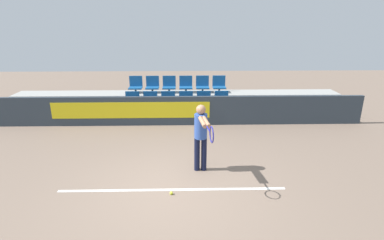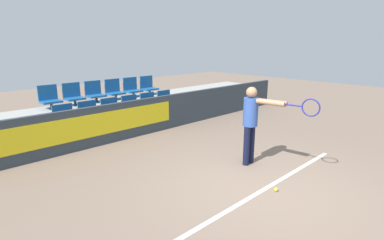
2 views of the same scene
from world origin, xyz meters
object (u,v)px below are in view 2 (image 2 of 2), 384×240
(stadium_chair_9, at_px, (114,90))
(stadium_chair_7, at_px, (73,95))
(stadium_chair_0, at_px, (65,118))
(tennis_player, at_px, (253,119))
(stadium_chair_5, at_px, (166,101))
(tennis_ball, at_px, (276,190))
(stadium_chair_6, at_px, (50,98))
(stadium_chair_2, at_px, (111,110))
(stadium_chair_4, at_px, (149,104))
(stadium_chair_1, at_px, (89,114))
(stadium_chair_10, at_px, (132,88))
(stadium_chair_8, at_px, (95,93))
(stadium_chair_11, at_px, (148,86))
(stadium_chair_3, at_px, (131,107))

(stadium_chair_9, bearing_deg, stadium_chair_7, 180.00)
(stadium_chair_0, height_order, tennis_player, tennis_player)
(stadium_chair_5, distance_m, tennis_ball, 5.21)
(stadium_chair_0, bearing_deg, stadium_chair_9, 25.82)
(stadium_chair_5, relative_size, stadium_chair_6, 1.00)
(stadium_chair_2, bearing_deg, stadium_chair_4, 0.00)
(stadium_chair_1, relative_size, stadium_chair_7, 1.00)
(stadium_chair_10, height_order, tennis_ball, stadium_chair_10)
(stadium_chair_8, relative_size, stadium_chair_11, 1.00)
(stadium_chair_4, relative_size, stadium_chair_7, 1.00)
(stadium_chair_2, bearing_deg, stadium_chair_10, 35.97)
(stadium_chair_2, bearing_deg, stadium_chair_8, 90.00)
(stadium_chair_11, xyz_separation_m, tennis_ball, (-1.59, -5.84, -1.00))
(stadium_chair_6, bearing_deg, tennis_player, -65.45)
(stadium_chair_3, height_order, stadium_chair_11, stadium_chair_11)
(stadium_chair_2, bearing_deg, stadium_chair_6, 144.03)
(stadium_chair_10, height_order, stadium_chair_11, same)
(stadium_chair_8, bearing_deg, stadium_chair_4, -35.97)
(stadium_chair_0, height_order, stadium_chair_5, same)
(stadium_chair_0, bearing_deg, stadium_chair_5, 0.00)
(stadium_chair_0, xyz_separation_m, stadium_chair_2, (1.26, 0.00, 0.00))
(stadium_chair_4, xyz_separation_m, tennis_ball, (-0.96, -4.92, -0.62))
(tennis_ball, bearing_deg, stadium_chair_1, 100.77)
(stadium_chair_0, bearing_deg, tennis_player, -60.62)
(tennis_ball, bearing_deg, stadium_chair_6, 105.04)
(stadium_chair_9, bearing_deg, stadium_chair_10, 0.00)
(stadium_chair_4, distance_m, stadium_chair_10, 0.99)
(stadium_chair_10, xyz_separation_m, tennis_player, (-0.31, -4.86, -0.05))
(stadium_chair_1, xyz_separation_m, tennis_player, (1.59, -3.95, 0.33))
(stadium_chair_1, height_order, stadium_chair_4, same)
(stadium_chair_0, relative_size, stadium_chair_4, 1.00)
(stadium_chair_1, xyz_separation_m, stadium_chair_9, (1.26, 0.92, 0.38))
(stadium_chair_0, bearing_deg, stadium_chair_10, 19.94)
(stadium_chair_8, height_order, stadium_chair_9, same)
(stadium_chair_1, bearing_deg, tennis_player, -68.05)
(stadium_chair_2, relative_size, stadium_chair_8, 1.00)
(stadium_chair_7, relative_size, stadium_chair_10, 1.00)
(stadium_chair_3, relative_size, stadium_chair_9, 1.00)
(stadium_chair_4, distance_m, stadium_chair_6, 2.72)
(stadium_chair_7, xyz_separation_m, stadium_chair_8, (0.63, 0.00, 0.00))
(tennis_player, bearing_deg, stadium_chair_4, 78.44)
(stadium_chair_5, bearing_deg, stadium_chair_3, 180.00)
(stadium_chair_3, bearing_deg, stadium_chair_4, 0.00)
(tennis_player, bearing_deg, stadium_chair_10, 79.27)
(stadium_chair_2, relative_size, stadium_chair_4, 1.00)
(stadium_chair_1, distance_m, stadium_chair_7, 0.99)
(stadium_chair_8, relative_size, stadium_chair_9, 1.00)
(stadium_chair_4, distance_m, stadium_chair_8, 1.61)
(stadium_chair_0, xyz_separation_m, stadium_chair_9, (1.90, 0.92, 0.38))
(stadium_chair_7, bearing_deg, tennis_ball, -80.89)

